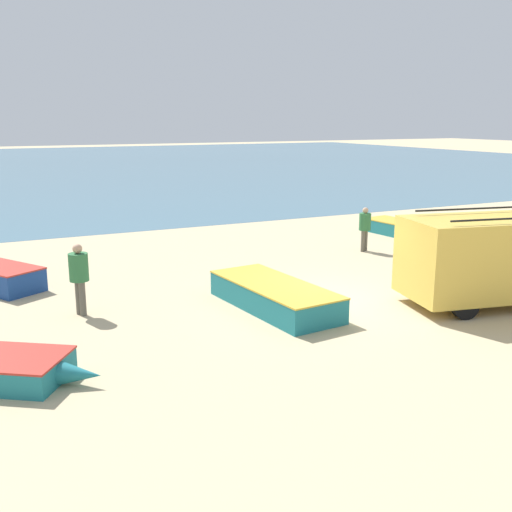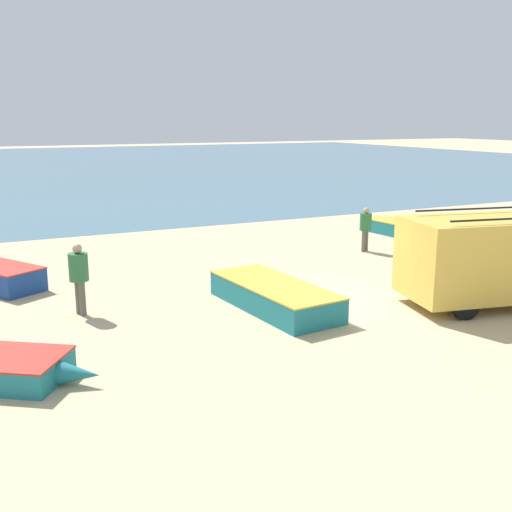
# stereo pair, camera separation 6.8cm
# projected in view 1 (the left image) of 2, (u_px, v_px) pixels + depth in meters

# --- Properties ---
(ground_plane) EXTENTS (200.00, 200.00, 0.00)m
(ground_plane) POSITION_uv_depth(u_px,v_px,m) (324.00, 302.00, 15.75)
(ground_plane) COLOR tan
(sea_water) EXTENTS (120.00, 80.00, 0.01)m
(sea_water) POSITION_uv_depth(u_px,v_px,m) (52.00, 166.00, 61.34)
(sea_water) COLOR #477084
(sea_water) RESTS_ON ground_plane
(parked_van) EXTENTS (5.40, 3.07, 2.41)m
(parked_van) POSITION_uv_depth(u_px,v_px,m) (502.00, 256.00, 15.40)
(parked_van) COLOR gold
(parked_van) RESTS_ON ground_plane
(fishing_rowboat_0) EXTENTS (1.99, 4.94, 0.65)m
(fishing_rowboat_0) POSITION_uv_depth(u_px,v_px,m) (271.00, 294.00, 15.32)
(fishing_rowboat_0) COLOR #1E757F
(fishing_rowboat_0) RESTS_ON ground_plane
(fishing_rowboat_1) EXTENTS (1.73, 4.24, 0.56)m
(fishing_rowboat_1) POSITION_uv_depth(u_px,v_px,m) (405.00, 229.00, 24.57)
(fishing_rowboat_1) COLOR #1E757F
(fishing_rowboat_1) RESTS_ON ground_plane
(fisherman_0) EXTENTS (0.42, 0.42, 1.61)m
(fisherman_0) POSITION_uv_depth(u_px,v_px,m) (365.00, 225.00, 21.56)
(fisherman_0) COLOR #5B564C
(fisherman_0) RESTS_ON ground_plane
(fisherman_1) EXTENTS (0.47, 0.47, 1.78)m
(fisherman_1) POSITION_uv_depth(u_px,v_px,m) (79.00, 273.00, 14.51)
(fisherman_1) COLOR #5B564C
(fisherman_1) RESTS_ON ground_plane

